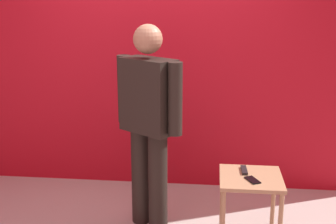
{
  "coord_description": "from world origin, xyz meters",
  "views": [
    {
      "loc": [
        0.62,
        -3.14,
        1.99
      ],
      "look_at": [
        0.23,
        0.55,
        0.99
      ],
      "focal_mm": 47.96,
      "sensor_mm": 36.0,
      "label": 1
    }
  ],
  "objects_px": {
    "standing_person": "(149,118)",
    "tv_remote": "(244,170)",
    "side_table": "(250,188)",
    "cell_phone": "(253,180)"
  },
  "relations": [
    {
      "from": "side_table",
      "to": "cell_phone",
      "type": "distance_m",
      "value": 0.13
    },
    {
      "from": "side_table",
      "to": "cell_phone",
      "type": "xyz_separation_m",
      "value": [
        0.01,
        -0.08,
        0.1
      ]
    },
    {
      "from": "tv_remote",
      "to": "cell_phone",
      "type": "bearing_deg",
      "value": -75.65
    },
    {
      "from": "side_table",
      "to": "tv_remote",
      "type": "height_order",
      "value": "tv_remote"
    },
    {
      "from": "standing_person",
      "to": "tv_remote",
      "type": "distance_m",
      "value": 0.89
    },
    {
      "from": "standing_person",
      "to": "tv_remote",
      "type": "height_order",
      "value": "standing_person"
    },
    {
      "from": "side_table",
      "to": "cell_phone",
      "type": "bearing_deg",
      "value": -85.85
    },
    {
      "from": "standing_person",
      "to": "side_table",
      "type": "relative_size",
      "value": 3.06
    },
    {
      "from": "cell_phone",
      "to": "standing_person",
      "type": "bearing_deg",
      "value": 136.69
    },
    {
      "from": "side_table",
      "to": "tv_remote",
      "type": "relative_size",
      "value": 3.35
    }
  ]
}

